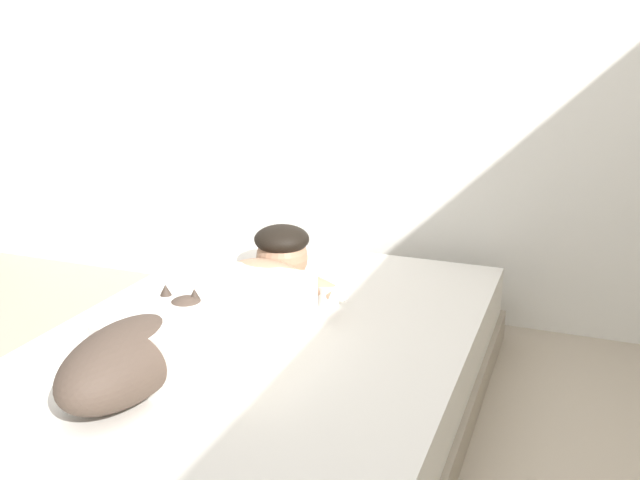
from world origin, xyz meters
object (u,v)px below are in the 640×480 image
Objects in this scene: bed at (260,381)px; person_lying at (236,304)px; pillow at (274,266)px; coffee_cup at (328,294)px; dog at (134,355)px; cell_phone at (202,365)px.

person_lying reaches higher than bed.
pillow is at bearing 101.46° from person_lying.
pillow reaches higher than coffee_cup.
pillow is 0.90× the size of dog.
dog reaches higher than pillow.
cell_phone is (-0.17, -0.59, -0.03)m from coffee_cup.
dog is (-0.09, -0.42, -0.00)m from person_lying.
bed is 3.44× the size of dog.
coffee_cup is at bearing 71.19° from bed.
bed is at bearing 10.85° from person_lying.
bed is 3.80× the size of pillow.
cell_phone is (0.11, -0.76, -0.05)m from pillow.
coffee_cup is 0.62m from cell_phone.
person_lying is at bearing 92.28° from cell_phone.
cell_phone is (0.01, -0.24, -0.10)m from person_lying.
bed is at bearing -70.99° from pillow.
coffee_cup is at bearing -29.87° from pillow.
person_lying is 6.57× the size of cell_phone.
pillow is 0.57× the size of person_lying.
dog is (-0.16, -0.44, 0.27)m from bed.
dog is (0.01, -0.94, 0.05)m from pillow.
bed is at bearing 70.11° from dog.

